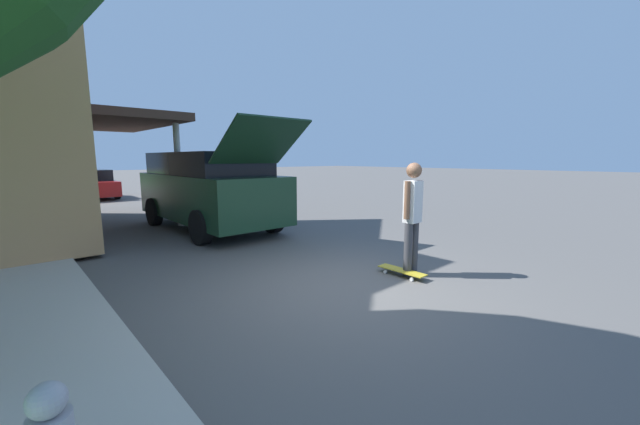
{
  "coord_description": "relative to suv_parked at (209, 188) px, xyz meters",
  "views": [
    {
      "loc": [
        -3.57,
        -3.57,
        1.88
      ],
      "look_at": [
        0.73,
        1.18,
        0.9
      ],
      "focal_mm": 20.0,
      "sensor_mm": 36.0,
      "label": 1
    }
  ],
  "objects": [
    {
      "name": "ground_plane",
      "position": [
        -0.57,
        -5.4,
        -1.1
      ],
      "size": [
        120.0,
        120.0,
        0.0
      ],
      "primitive_type": "plane",
      "color": "#54514F"
    },
    {
      "name": "sidewalk",
      "position": [
        -4.17,
        0.6,
        -1.05
      ],
      "size": [
        1.8,
        80.0,
        0.1
      ],
      "color": "#ADA89E",
      "rests_on": "ground_plane"
    },
    {
      "name": "suv_parked",
      "position": [
        0.0,
        0.0,
        0.0
      ],
      "size": [
        2.14,
        5.68,
        2.68
      ],
      "color": "#193823",
      "rests_on": "ground_plane"
    },
    {
      "name": "car_down_street",
      "position": [
        -0.9,
        10.82,
        -0.45
      ],
      "size": [
        1.87,
        4.13,
        1.35
      ],
      "color": "maroon",
      "rests_on": "ground_plane"
    },
    {
      "name": "skateboarder",
      "position": [
        0.69,
        -5.82,
        -0.07
      ],
      "size": [
        0.41,
        0.24,
        1.81
      ],
      "color": "#38383D",
      "rests_on": "ground_plane"
    },
    {
      "name": "skateboard",
      "position": [
        0.55,
        -5.76,
        -1.01
      ],
      "size": [
        0.23,
        0.82,
        0.1
      ],
      "color": "#A89323",
      "rests_on": "ground_plane"
    }
  ]
}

